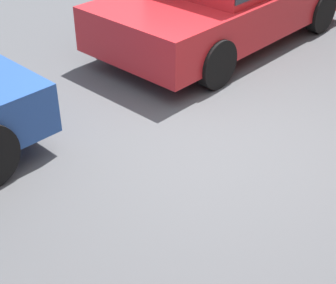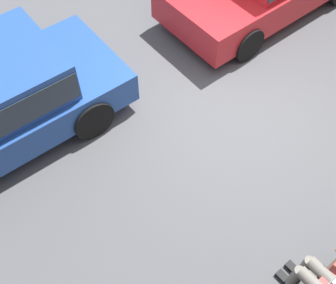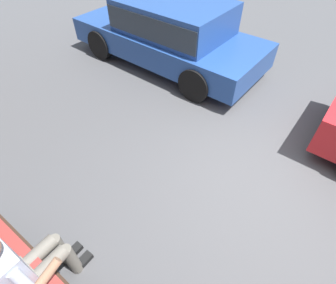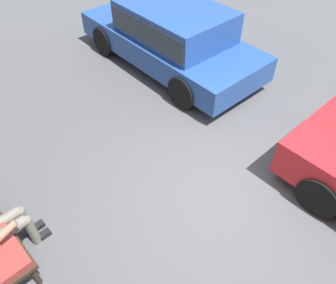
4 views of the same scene
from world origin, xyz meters
TOP-DOWN VIEW (x-y plane):
  - ground_plane at (0.00, 0.00)m, footprint 60.00×60.00m
  - person_on_phone at (1.40, 2.67)m, footprint 0.73×0.74m
  - parked_car_mid at (3.25, -2.11)m, footprint 4.50×2.05m

SIDE VIEW (x-z plane):
  - ground_plane at x=0.00m, z-range 0.00..0.00m
  - person_on_phone at x=1.40m, z-range 0.05..1.42m
  - parked_car_mid at x=3.25m, z-range 0.07..1.49m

